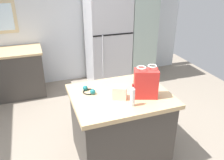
# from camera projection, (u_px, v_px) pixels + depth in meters

# --- Properties ---
(ground) EXTENTS (6.45, 6.45, 0.00)m
(ground) POSITION_uv_depth(u_px,v_px,m) (100.00, 156.00, 3.10)
(ground) COLOR gray
(back_wall) EXTENTS (5.38, 0.13, 2.57)m
(back_wall) POSITION_uv_depth(u_px,v_px,m) (61.00, 21.00, 4.72)
(back_wall) COLOR silver
(back_wall) RESTS_ON ground
(kitchen_island) EXTENTS (1.16, 0.95, 0.89)m
(kitchen_island) POSITION_uv_depth(u_px,v_px,m) (120.00, 124.00, 2.98)
(kitchen_island) COLOR #423D38
(kitchen_island) RESTS_ON ground
(refrigerator) EXTENTS (0.81, 0.74, 1.81)m
(refrigerator) POSITION_uv_depth(u_px,v_px,m) (108.00, 41.00, 4.78)
(refrigerator) COLOR #B7B7BC
(refrigerator) RESTS_ON ground
(tall_cabinet) EXTENTS (0.53, 0.66, 2.23)m
(tall_cabinet) POSITION_uv_depth(u_px,v_px,m) (139.00, 28.00, 4.90)
(tall_cabinet) COLOR #9EB2A8
(tall_cabinet) RESTS_ON ground
(sink_counter) EXTENTS (1.53, 0.67, 1.08)m
(sink_counter) POSITION_uv_depth(u_px,v_px,m) (1.00, 75.00, 4.37)
(sink_counter) COLOR #423D38
(sink_counter) RESTS_ON ground
(shopping_bag) EXTENTS (0.30, 0.23, 0.38)m
(shopping_bag) POSITION_uv_depth(u_px,v_px,m) (146.00, 83.00, 2.67)
(shopping_bag) COLOR red
(shopping_bag) RESTS_ON kitchen_island
(small_box) EXTENTS (0.19, 0.17, 0.15)m
(small_box) POSITION_uv_depth(u_px,v_px,m) (120.00, 93.00, 2.67)
(small_box) COLOR beige
(small_box) RESTS_ON kitchen_island
(bottle) EXTENTS (0.05, 0.05, 0.26)m
(bottle) POSITION_uv_depth(u_px,v_px,m) (133.00, 96.00, 2.51)
(bottle) COLOR white
(bottle) RESTS_ON kitchen_island
(ear_defenders) EXTENTS (0.20, 0.20, 0.06)m
(ear_defenders) POSITION_uv_depth(u_px,v_px,m) (89.00, 90.00, 2.83)
(ear_defenders) COLOR black
(ear_defenders) RESTS_ON kitchen_island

